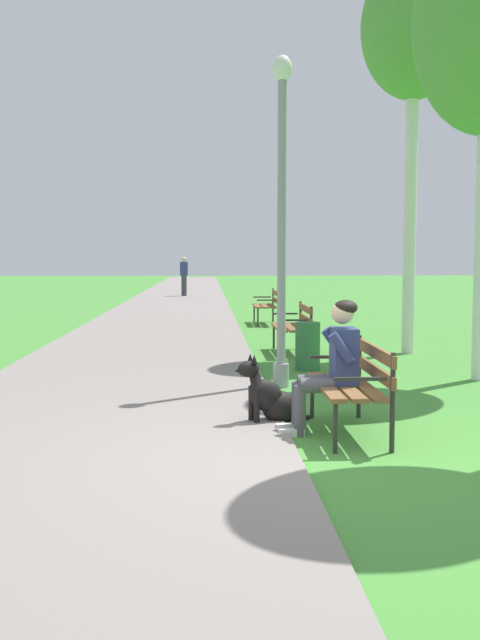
{
  "coord_description": "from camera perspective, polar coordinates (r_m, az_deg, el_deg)",
  "views": [
    {
      "loc": [
        -0.91,
        -5.9,
        1.64
      ],
      "look_at": [
        -0.51,
        2.89,
        0.9
      ],
      "focal_mm": 41.97,
      "sensor_mm": 36.0,
      "label": 1
    }
  ],
  "objects": [
    {
      "name": "ground_plane",
      "position": [
        6.2,
        6.07,
        -10.59
      ],
      "size": [
        120.0,
        120.0,
        0.0
      ],
      "primitive_type": "plane",
      "color": "#478E38"
    },
    {
      "name": "litter_bin",
      "position": [
        10.89,
        5.18,
        -2.01
      ],
      "size": [
        0.36,
        0.36,
        0.7
      ],
      "primitive_type": "cylinder",
      "color": "#2D6638",
      "rests_on": "ground"
    },
    {
      "name": "dog_black",
      "position": [
        7.41,
        2.31,
        -5.94
      ],
      "size": [
        0.8,
        0.45,
        0.71
      ],
      "color": "black",
      "rests_on": "ground"
    },
    {
      "name": "park_bench_near",
      "position": [
        7.03,
        8.75,
        -4.5
      ],
      "size": [
        0.55,
        1.5,
        0.85
      ],
      "color": "brown",
      "rests_on": "ground"
    },
    {
      "name": "birch_tree_third",
      "position": [
        13.53,
        13.09,
        20.5
      ],
      "size": [
        1.75,
        1.63,
        6.59
      ],
      "color": "silver",
      "rests_on": "ground"
    },
    {
      "name": "pedestrian_distant",
      "position": [
        30.96,
        -4.29,
        3.33
      ],
      "size": [
        0.32,
        0.22,
        1.65
      ],
      "color": "#383842",
      "rests_on": "ground"
    },
    {
      "name": "paved_path",
      "position": [
        29.97,
        -4.65,
        1.71
      ],
      "size": [
        3.69,
        60.0,
        0.04
      ],
      "primitive_type": "cube",
      "color": "gray",
      "rests_on": "ground"
    },
    {
      "name": "park_bench_mid",
      "position": [
        12.75,
        4.21,
        -0.28
      ],
      "size": [
        0.55,
        1.5,
        0.85
      ],
      "color": "brown",
      "rests_on": "ground"
    },
    {
      "name": "park_bench_far",
      "position": [
        18.29,
        2.16,
        1.28
      ],
      "size": [
        0.55,
        1.5,
        0.85
      ],
      "color": "brown",
      "rests_on": "ground"
    },
    {
      "name": "person_seated_on_near_bench",
      "position": [
        6.99,
        7.05,
        -3.13
      ],
      "size": [
        0.74,
        0.49,
        1.25
      ],
      "color": "#4C4C51",
      "rests_on": "ground"
    },
    {
      "name": "lamp_post_near",
      "position": [
        9.39,
        3.2,
        7.76
      ],
      "size": [
        0.24,
        0.24,
        4.11
      ],
      "color": "gray",
      "rests_on": "ground"
    }
  ]
}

